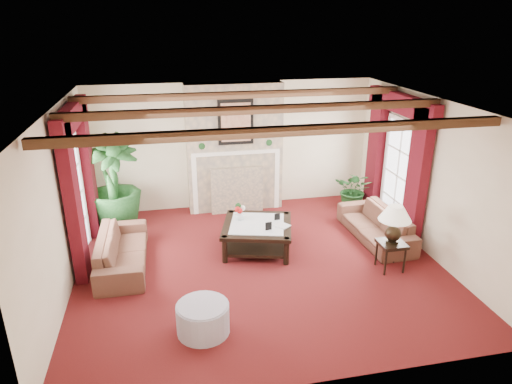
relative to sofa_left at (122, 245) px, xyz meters
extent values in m
plane|color=#420B10|center=(2.26, -0.45, -0.38)|extent=(6.00, 6.00, 0.00)
plane|color=white|center=(2.26, -0.45, 2.32)|extent=(6.00, 6.00, 0.00)
cube|color=beige|center=(2.26, 2.30, 0.97)|extent=(6.00, 0.02, 2.70)
cube|color=beige|center=(-0.74, -0.45, 0.97)|extent=(0.02, 5.50, 2.70)
cube|color=beige|center=(5.26, -0.45, 0.97)|extent=(0.02, 5.50, 2.70)
imported|color=#3C101C|center=(0.00, 0.00, 0.00)|extent=(1.95, 0.58, 0.76)
imported|color=#3C101C|center=(4.61, 0.08, -0.01)|extent=(1.94, 0.71, 0.74)
imported|color=black|center=(-0.22, 1.55, 0.14)|extent=(1.73, 2.24, 1.04)
imported|color=black|center=(4.77, 1.50, -0.04)|extent=(1.63, 1.64, 0.68)
cylinder|color=#9B9AAE|center=(1.15, -2.02, -0.17)|extent=(0.70, 0.70, 0.41)
imported|color=silver|center=(2.06, 0.36, 0.20)|extent=(0.30, 0.30, 0.18)
imported|color=black|center=(2.64, -0.11, 0.26)|extent=(0.24, 0.23, 0.29)
camera|label=1|loc=(0.83, -7.08, 3.56)|focal=32.00mm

